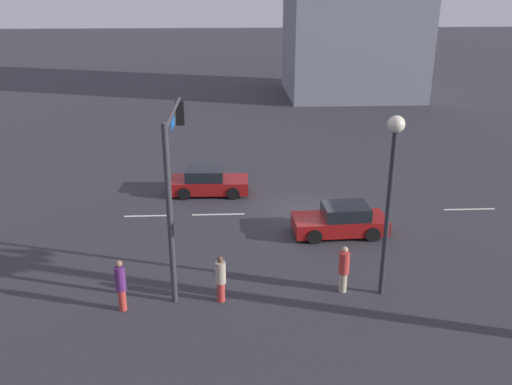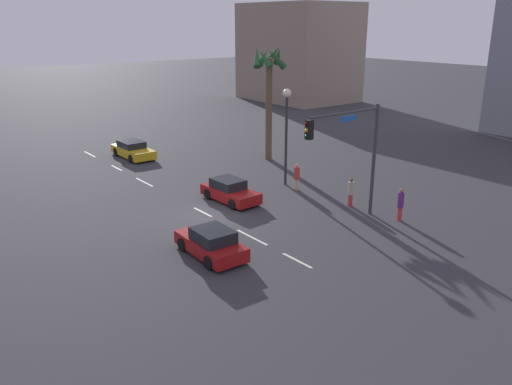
{
  "view_description": "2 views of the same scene",
  "coord_description": "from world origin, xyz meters",
  "px_view_note": "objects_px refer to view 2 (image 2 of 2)",
  "views": [
    {
      "loc": [
        3.62,
        24.0,
        10.36
      ],
      "look_at": [
        2.47,
        1.89,
        1.81
      ],
      "focal_mm": 38.62,
      "sensor_mm": 36.0,
      "label": 1
    },
    {
      "loc": [
        23.7,
        -14.93,
        10.54
      ],
      "look_at": [
        2.24,
        1.75,
        1.57
      ],
      "focal_mm": 36.6,
      "sensor_mm": 36.0,
      "label": 2
    }
  ],
  "objects_px": {
    "pedestrian_0": "(297,176)",
    "pedestrian_2": "(401,203)",
    "pedestrian_1": "(351,192)",
    "car_1": "(133,150)",
    "palm_tree_0": "(269,79)",
    "traffic_signal": "(353,145)",
    "car_0": "(230,191)",
    "building_1": "(298,52)",
    "streetlamp": "(286,119)",
    "car_2": "(211,243)"
  },
  "relations": [
    {
      "from": "pedestrian_1",
      "to": "palm_tree_0",
      "type": "xyz_separation_m",
      "value": [
        -11.62,
        3.14,
        5.38
      ]
    },
    {
      "from": "car_1",
      "to": "streetlamp",
      "type": "xyz_separation_m",
      "value": [
        13.21,
        4.87,
        3.86
      ]
    },
    {
      "from": "pedestrian_1",
      "to": "pedestrian_0",
      "type": "bearing_deg",
      "value": -174.64
    },
    {
      "from": "pedestrian_0",
      "to": "building_1",
      "type": "bearing_deg",
      "value": 137.76
    },
    {
      "from": "car_2",
      "to": "palm_tree_0",
      "type": "bearing_deg",
      "value": 132.44
    },
    {
      "from": "building_1",
      "to": "traffic_signal",
      "type": "bearing_deg",
      "value": -38.61
    },
    {
      "from": "pedestrian_2",
      "to": "car_2",
      "type": "bearing_deg",
      "value": -103.46
    },
    {
      "from": "car_1",
      "to": "palm_tree_0",
      "type": "bearing_deg",
      "value": 48.7
    },
    {
      "from": "pedestrian_2",
      "to": "streetlamp",
      "type": "bearing_deg",
      "value": -176.13
    },
    {
      "from": "car_1",
      "to": "pedestrian_0",
      "type": "height_order",
      "value": "pedestrian_0"
    },
    {
      "from": "car_0",
      "to": "pedestrian_1",
      "type": "relative_size",
      "value": 2.39
    },
    {
      "from": "palm_tree_0",
      "to": "car_1",
      "type": "bearing_deg",
      "value": -131.3
    },
    {
      "from": "car_0",
      "to": "traffic_signal",
      "type": "height_order",
      "value": "traffic_signal"
    },
    {
      "from": "pedestrian_0",
      "to": "building_1",
      "type": "height_order",
      "value": "building_1"
    },
    {
      "from": "car_1",
      "to": "streetlamp",
      "type": "relative_size",
      "value": 0.72
    },
    {
      "from": "car_2",
      "to": "traffic_signal",
      "type": "height_order",
      "value": "traffic_signal"
    },
    {
      "from": "streetlamp",
      "to": "palm_tree_0",
      "type": "xyz_separation_m",
      "value": [
        -5.97,
        3.36,
        1.81
      ]
    },
    {
      "from": "streetlamp",
      "to": "pedestrian_2",
      "type": "bearing_deg",
      "value": 3.87
    },
    {
      "from": "car_0",
      "to": "traffic_signal",
      "type": "distance_m",
      "value": 8.35
    },
    {
      "from": "car_0",
      "to": "car_1",
      "type": "bearing_deg",
      "value": 179.84
    },
    {
      "from": "car_1",
      "to": "palm_tree_0",
      "type": "xyz_separation_m",
      "value": [
        7.23,
        8.24,
        5.67
      ]
    },
    {
      "from": "palm_tree_0",
      "to": "building_1",
      "type": "height_order",
      "value": "building_1"
    },
    {
      "from": "pedestrian_1",
      "to": "building_1",
      "type": "bearing_deg",
      "value": 141.87
    },
    {
      "from": "car_2",
      "to": "pedestrian_0",
      "type": "bearing_deg",
      "value": 116.86
    },
    {
      "from": "streetlamp",
      "to": "pedestrian_1",
      "type": "xyz_separation_m",
      "value": [
        5.65,
        0.22,
        -3.57
      ]
    },
    {
      "from": "streetlamp",
      "to": "pedestrian_0",
      "type": "relative_size",
      "value": 3.63
    },
    {
      "from": "palm_tree_0",
      "to": "building_1",
      "type": "bearing_deg",
      "value": 133.88
    },
    {
      "from": "car_0",
      "to": "car_2",
      "type": "distance_m",
      "value": 7.87
    },
    {
      "from": "pedestrian_0",
      "to": "pedestrian_2",
      "type": "xyz_separation_m",
      "value": [
        7.61,
        0.79,
        0.07
      ]
    },
    {
      "from": "car_0",
      "to": "streetlamp",
      "type": "xyz_separation_m",
      "value": [
        -0.48,
        4.91,
        3.84
      ]
    },
    {
      "from": "pedestrian_0",
      "to": "building_1",
      "type": "relative_size",
      "value": 0.12
    },
    {
      "from": "traffic_signal",
      "to": "pedestrian_0",
      "type": "bearing_deg",
      "value": 166.24
    },
    {
      "from": "car_1",
      "to": "building_1",
      "type": "bearing_deg",
      "value": 116.44
    },
    {
      "from": "car_1",
      "to": "streetlamp",
      "type": "height_order",
      "value": "streetlamp"
    },
    {
      "from": "car_0",
      "to": "palm_tree_0",
      "type": "height_order",
      "value": "palm_tree_0"
    },
    {
      "from": "pedestrian_2",
      "to": "palm_tree_0",
      "type": "relative_size",
      "value": 0.21
    },
    {
      "from": "traffic_signal",
      "to": "palm_tree_0",
      "type": "relative_size",
      "value": 0.71
    },
    {
      "from": "streetlamp",
      "to": "palm_tree_0",
      "type": "relative_size",
      "value": 0.72
    },
    {
      "from": "car_1",
      "to": "traffic_signal",
      "type": "bearing_deg",
      "value": 9.03
    },
    {
      "from": "pedestrian_2",
      "to": "palm_tree_0",
      "type": "distance_m",
      "value": 16.06
    },
    {
      "from": "car_1",
      "to": "building_1",
      "type": "relative_size",
      "value": 0.31
    },
    {
      "from": "car_2",
      "to": "pedestrian_2",
      "type": "relative_size",
      "value": 2.17
    },
    {
      "from": "building_1",
      "to": "car_0",
      "type": "bearing_deg",
      "value": -47.41
    },
    {
      "from": "car_0",
      "to": "car_2",
      "type": "height_order",
      "value": "car_2"
    },
    {
      "from": "traffic_signal",
      "to": "palm_tree_0",
      "type": "bearing_deg",
      "value": 159.28
    },
    {
      "from": "traffic_signal",
      "to": "pedestrian_0",
      "type": "height_order",
      "value": "traffic_signal"
    },
    {
      "from": "traffic_signal",
      "to": "building_1",
      "type": "height_order",
      "value": "building_1"
    },
    {
      "from": "building_1",
      "to": "car_1",
      "type": "bearing_deg",
      "value": -63.46
    },
    {
      "from": "traffic_signal",
      "to": "pedestrian_0",
      "type": "distance_m",
      "value": 6.94
    },
    {
      "from": "car_1",
      "to": "pedestrian_2",
      "type": "relative_size",
      "value": 2.47
    }
  ]
}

